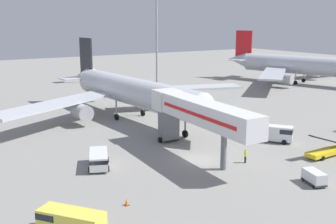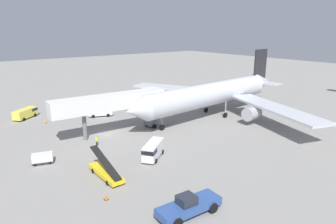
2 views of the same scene
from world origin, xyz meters
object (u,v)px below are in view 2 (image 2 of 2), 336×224
Objects in this scene: safety_cone_alpha at (46,122)px; service_van_mid_left at (153,150)px; airplane_at_gate at (215,94)px; jet_bridge at (116,103)px; ground_crew_worker_foreground at (97,141)px; service_van_near_right at (100,111)px; belt_loader_truck at (106,172)px; baggage_cart_far_right at (42,158)px; service_van_outer_left at (26,113)px; safety_cone_bravo at (106,197)px; pushback_tug at (189,206)px.

service_van_mid_left is at bearing 15.61° from safety_cone_alpha.
airplane_at_gate is at bearing 62.47° from safety_cone_alpha.
ground_crew_worker_foreground is (3.50, -5.62, -4.72)m from jet_bridge.
jet_bridge reaches higher than safety_cone_alpha.
service_van_near_right is (-14.56, -20.30, -3.79)m from airplane_at_gate.
service_van_mid_left is 25.74m from service_van_near_right.
baggage_cart_far_right is at bearing -149.77° from belt_loader_truck.
belt_loader_truck reaches higher than service_van_mid_left.
ground_crew_worker_foreground is at bearing -58.08° from jet_bridge.
ground_crew_worker_foreground is at bearing 12.69° from service_van_outer_left.
safety_cone_bravo is at bearing -20.74° from ground_crew_worker_foreground.
safety_cone_bravo is (19.25, -11.59, -5.28)m from jet_bridge.
safety_cone_alpha is (-41.13, -2.57, -0.72)m from pushback_tug.
airplane_at_gate is 22.64m from jet_bridge.
baggage_cart_far_right is at bearing -70.58° from jet_bridge.
airplane_at_gate is 38.10m from pushback_tug.
service_van_near_right is at bearing 153.76° from ground_crew_worker_foreground.
belt_loader_truck is 28.43m from safety_cone_alpha.
baggage_cart_far_right is at bearing -79.66° from ground_crew_worker_foreground.
airplane_at_gate is 2.40× the size of jet_bridge.
pushback_tug is at bearing 13.88° from belt_loader_truck.
baggage_cart_far_right is at bearing -158.81° from pushback_tug.
ground_crew_worker_foreground is 16.85m from safety_cone_bravo.
service_van_outer_left reaches higher than safety_cone_bravo.
baggage_cart_far_right is 4.56× the size of safety_cone_alpha.
service_van_near_right reaches higher than ground_crew_worker_foreground.
pushback_tug is 10.08× the size of safety_cone_bravo.
service_van_near_right reaches higher than baggage_cart_far_right.
service_van_near_right is 1.79× the size of baggage_cart_far_right.
ground_crew_worker_foreground is at bearing -87.22° from airplane_at_gate.
belt_loader_truck is 1.24× the size of service_van_outer_left.
pushback_tug is at bearing -11.89° from service_van_near_right.
airplane_at_gate is 74.05× the size of safety_cone_alpha.
baggage_cart_far_right is 14.44m from safety_cone_bravo.
jet_bridge is at bearing 121.92° from ground_crew_worker_foreground.
airplane_at_gate is 35.45m from safety_cone_alpha.
service_van_outer_left is 15.44m from service_van_near_right.
pushback_tug is at bearing 21.19° from baggage_cart_far_right.
jet_bridge is at bearing 175.42° from service_van_mid_left.
service_van_mid_left is at bearing -4.58° from jet_bridge.
belt_loader_truck reaches higher than ground_crew_worker_foreground.
airplane_at_gate is 9.05× the size of service_van_near_right.
belt_loader_truck is at bearing -1.14° from safety_cone_alpha.
safety_cone_bravo is at bearing -5.02° from safety_cone_alpha.
service_van_outer_left is 39.65m from safety_cone_bravo.
service_van_mid_left is 7.58× the size of safety_cone_bravo.
belt_loader_truck is 1.29× the size of service_van_mid_left.
jet_bridge is at bearing -95.42° from airplane_at_gate.
pushback_tug is 1.33× the size of service_van_mid_left.
service_van_mid_left is at bearing 25.49° from ground_crew_worker_foreground.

